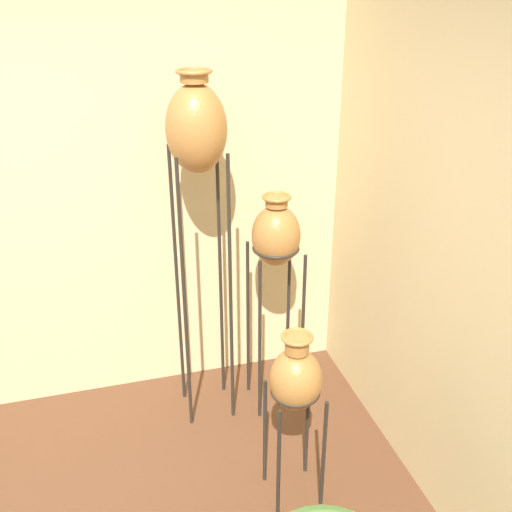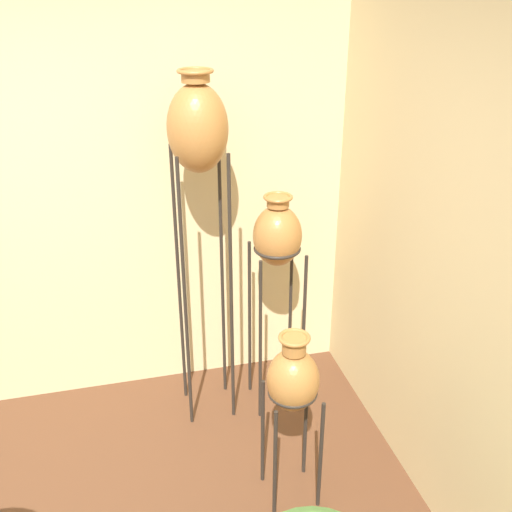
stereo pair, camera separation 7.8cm
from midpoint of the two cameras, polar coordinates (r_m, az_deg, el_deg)
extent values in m
cube|color=beige|center=(3.60, -21.63, 5.31)|extent=(7.70, 0.06, 2.70)
cylinder|color=#28231E|center=(3.32, -7.48, -4.58)|extent=(0.02, 0.02, 1.66)
cylinder|color=#28231E|center=(3.36, -3.10, -4.01)|extent=(0.02, 0.02, 1.66)
cylinder|color=#28231E|center=(3.55, -8.14, -2.56)|extent=(0.02, 0.02, 1.66)
cylinder|color=#28231E|center=(3.59, -4.04, -2.05)|extent=(0.02, 0.02, 1.66)
torus|color=#28231E|center=(3.14, -6.34, 10.11)|extent=(0.27, 0.27, 0.02)
ellipsoid|color=#A87038|center=(3.12, -6.44, 11.94)|extent=(0.32, 0.32, 0.46)
cylinder|color=#A87038|center=(3.07, -6.68, 16.59)|extent=(0.14, 0.14, 0.05)
torus|color=#A87038|center=(3.06, -6.70, 17.09)|extent=(0.18, 0.18, 0.02)
cylinder|color=#28231E|center=(3.51, -0.28, -8.28)|extent=(0.02, 0.02, 1.06)
cylinder|color=#28231E|center=(3.58, 3.81, -7.62)|extent=(0.02, 0.02, 1.06)
cylinder|color=#28231E|center=(3.73, -1.38, -6.12)|extent=(0.02, 0.02, 1.06)
cylinder|color=#28231E|center=(3.79, 2.49, -5.55)|extent=(0.02, 0.02, 1.06)
torus|color=#28231E|center=(3.40, 1.24, 0.73)|extent=(0.27, 0.27, 0.02)
ellipsoid|color=#A87038|center=(3.36, 1.25, 1.96)|extent=(0.28, 0.28, 0.35)
cylinder|color=#A87038|center=(3.29, 1.28, 5.21)|extent=(0.12, 0.12, 0.05)
torus|color=#A87038|center=(3.28, 1.29, 5.65)|extent=(0.16, 0.16, 0.02)
cylinder|color=#28231E|center=(3.06, 1.40, -19.24)|extent=(0.02, 0.02, 0.65)
cylinder|color=#28231E|center=(3.12, 5.71, -18.33)|extent=(0.02, 0.02, 0.65)
cylinder|color=#28231E|center=(3.23, 0.13, -16.44)|extent=(0.02, 0.02, 0.65)
cylinder|color=#28231E|center=(3.28, 4.20, -15.66)|extent=(0.02, 0.02, 0.65)
torus|color=#28231E|center=(2.96, 3.00, -12.76)|extent=(0.24, 0.24, 0.02)
ellipsoid|color=#A87038|center=(2.91, 3.03, -11.66)|extent=(0.25, 0.25, 0.32)
cylinder|color=#A87038|center=(2.80, 3.12, -8.41)|extent=(0.11, 0.11, 0.08)
torus|color=#A87038|center=(2.78, 3.14, -7.73)|extent=(0.15, 0.15, 0.02)
camera|label=1|loc=(0.04, -90.72, -0.34)|focal=42.00mm
camera|label=2|loc=(0.04, 89.28, 0.34)|focal=42.00mm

